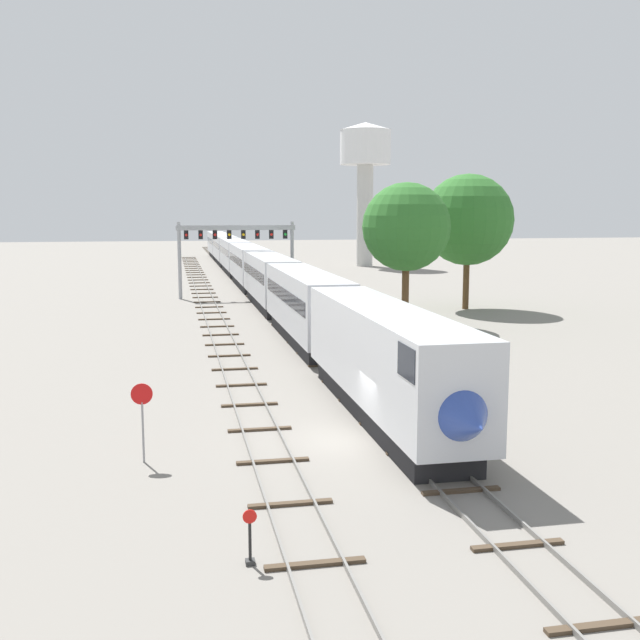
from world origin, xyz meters
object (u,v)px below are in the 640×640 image
Objects in this scene: water_tower at (365,158)px; switch_stand at (250,545)px; signal_gantry at (236,241)px; stop_sign at (142,411)px; trackside_tree_left at (406,227)px; trackside_tree_mid at (468,220)px; passenger_train at (248,265)px.

water_tower is 15.56× the size of switch_stand.
signal_gantry reaches higher than switch_stand.
stop_sign is 0.26× the size of trackside_tree_left.
trackside_tree_mid is (-4.56, -53.95, -9.09)m from water_tower.
switch_stand is 0.51× the size of stop_sign.
passenger_train reaches higher than switch_stand.
water_tower reaches higher than switch_stand.
trackside_tree_left is (9.08, -32.00, 5.00)m from passenger_train.
trackside_tree_mid is at bearing -54.08° from passenger_train.
passenger_train is 30.14m from trackside_tree_mid.
passenger_train is at bearing 78.44° from signal_gantry.
stop_sign is (-10.00, -61.52, -0.74)m from passenger_train.
signal_gantry is 23.94m from trackside_tree_left.
switch_stand is (-7.10, -70.03, -2.09)m from passenger_train.
passenger_train is 12.07× the size of trackside_tree_left.
stop_sign is (-7.75, -50.52, -3.92)m from signal_gantry.
water_tower reaches higher than trackside_tree_left.
trackside_tree_left reaches higher than signal_gantry.
stop_sign is (-2.90, 8.51, 1.35)m from switch_stand.
stop_sign is 35.61m from trackside_tree_left.
passenger_train is 91.50× the size of switch_stand.
trackside_tree_mid reaches higher than switch_stand.
switch_stand is (-4.85, -59.03, -5.27)m from signal_gantry.
passenger_train is at bearing -126.23° from water_tower.
signal_gantry reaches higher than stop_sign.
water_tower is at bearing 78.27° from trackside_tree_left.
signal_gantry is 8.29× the size of switch_stand.
water_tower is at bearing 70.75° from stop_sign.
switch_stand is 52.67m from trackside_tree_mid.
signal_gantry is at bearing -120.58° from water_tower.
signal_gantry is 51.26m from stop_sign.
trackside_tree_mid is (24.49, 46.02, 7.54)m from switch_stand.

